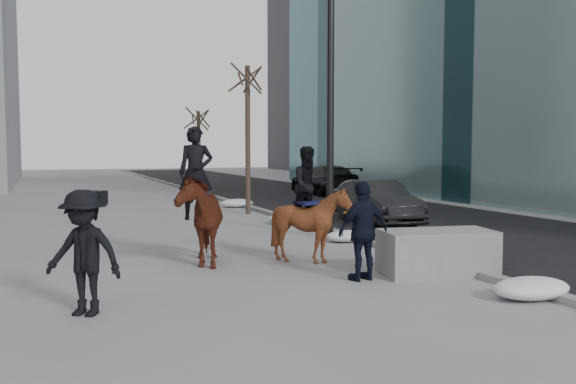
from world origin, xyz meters
name	(u,v)px	position (x,y,z in m)	size (l,w,h in m)	color
ground	(314,284)	(0.00, 0.00, 0.00)	(120.00, 120.00, 0.00)	gray
road	(376,211)	(7.00, 10.00, 0.01)	(8.00, 90.00, 0.01)	black
curb	(274,214)	(3.00, 10.00, 0.06)	(0.25, 90.00, 0.12)	gray
planter	(437,252)	(2.44, -0.10, 0.41)	(2.04, 1.02, 0.82)	gray
car_near	(377,202)	(5.22, 6.91, 0.66)	(1.40, 4.03, 1.33)	black
car_far	(324,180)	(8.77, 18.27, 0.72)	(2.03, 4.99, 1.45)	black
tree_near	(248,132)	(2.40, 11.02, 2.88)	(1.20, 1.20, 5.75)	#372920
tree_far	(199,150)	(2.40, 18.38, 2.23)	(1.20, 1.20, 4.45)	#342B1F
mounted_left	(198,212)	(-1.39, 2.63, 1.03)	(1.35, 2.28, 2.76)	#4C190F
mounted_right	(311,216)	(0.75, 1.82, 0.95)	(1.34, 1.49, 2.36)	#522710
feeder	(363,231)	(0.92, -0.05, 0.88)	(1.08, 0.93, 1.75)	black
camera_crew	(84,252)	(-3.76, -0.59, 0.89)	(1.30, 1.19, 1.75)	black
lamppost	(330,43)	(2.60, 4.85, 4.99)	(0.25, 1.05, 9.09)	black
snow_piles	(314,226)	(2.70, 5.98, 0.16)	(1.37, 16.38, 0.35)	white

